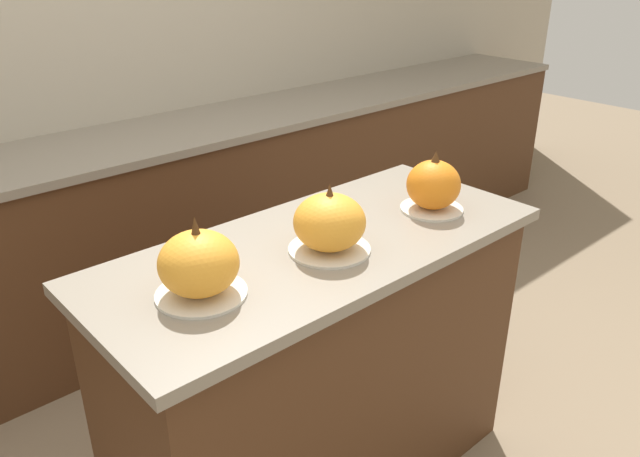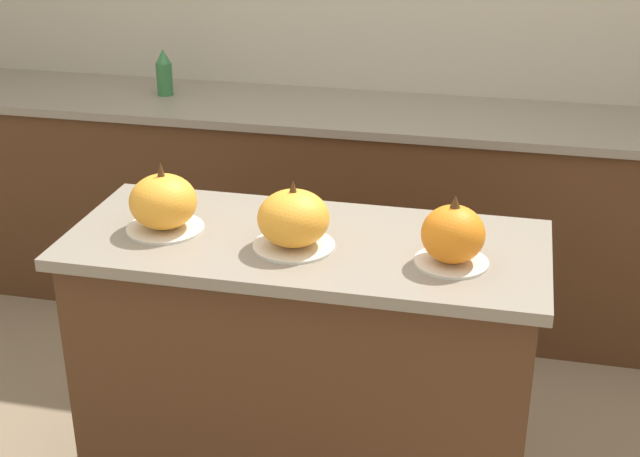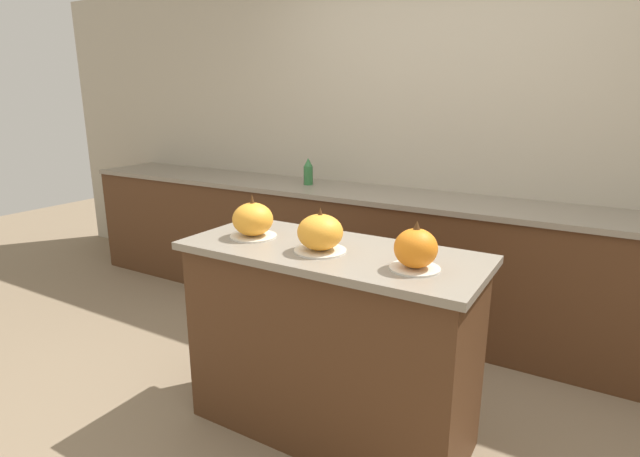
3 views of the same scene
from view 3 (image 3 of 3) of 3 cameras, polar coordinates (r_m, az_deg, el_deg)
The scene contains 8 objects.
ground_plane at distance 2.63m, azimuth 1.07°, elevation -21.83°, with size 12.00×12.00×0.00m, color #847056.
wall_back at distance 3.63m, azimuth 14.31°, elevation 9.38°, with size 8.00×0.06×2.50m.
kitchen_island at distance 2.38m, azimuth 1.13°, elevation -12.88°, with size 1.36×0.58×0.92m.
back_counter at distance 3.49m, azimuth 11.88°, elevation -3.99°, with size 6.00×0.60×0.92m.
pumpkin_cake_left at distance 2.39m, azimuth -7.69°, elevation 0.94°, with size 0.22×0.22×0.21m.
pumpkin_cake_center at distance 2.15m, azimuth 0.02°, elevation -0.55°, with size 0.23×0.23×0.20m.
pumpkin_cake_right at distance 1.96m, azimuth 10.88°, elevation -2.36°, with size 0.20×0.20×0.20m.
bottle_tall at distance 3.78m, azimuth -1.35°, elevation 6.48°, with size 0.07×0.07×0.20m.
Camera 3 is at (1.04, -1.83, 1.58)m, focal length 28.00 mm.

